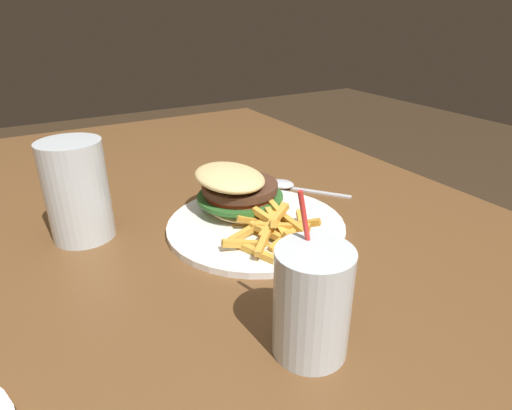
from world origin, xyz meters
TOP-DOWN VIEW (x-y plane):
  - dining_table at (0.00, 0.00)m, footprint 1.53×1.32m
  - meal_plate_near at (0.03, -0.25)m, footprint 0.27×0.27m
  - beer_glass at (0.12, -0.02)m, footprint 0.09×0.09m
  - juice_glass at (-0.24, -0.17)m, footprint 0.08×0.08m
  - spoon at (0.12, -0.38)m, footprint 0.14×0.12m

SIDE VIEW (x-z plane):
  - dining_table at x=0.00m, z-range 0.24..0.95m
  - spoon at x=0.12m, z-range 0.71..0.72m
  - meal_plate_near at x=0.03m, z-range 0.69..0.78m
  - juice_glass at x=-0.24m, z-range 0.68..0.84m
  - beer_glass at x=0.12m, z-range 0.70..0.85m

